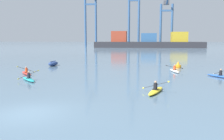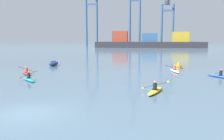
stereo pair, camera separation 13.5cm
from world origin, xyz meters
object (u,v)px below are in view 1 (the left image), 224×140
(capsized_dinghy, at_px, (53,64))
(kayak_white, at_px, (174,70))
(gantry_crane_west, at_px, (90,14))
(gantry_crane_west_mid, at_px, (134,10))
(kayak_yellow, at_px, (156,90))
(channel_buoy, at_px, (178,66))
(kayak_blue, at_px, (220,76))
(kayak_teal, at_px, (29,79))
(gantry_crane_east_mid, at_px, (167,18))
(kayak_red, at_px, (26,73))
(container_barge, at_px, (148,42))

(capsized_dinghy, height_order, kayak_white, kayak_white)
(gantry_crane_west, xyz_separation_m, kayak_white, (33.28, -106.24, -18.61))
(gantry_crane_west_mid, xyz_separation_m, kayak_yellow, (5.30, -115.43, -19.82))
(channel_buoy, relative_size, kayak_blue, 0.32)
(capsized_dinghy, bearing_deg, kayak_teal, -79.65)
(kayak_blue, bearing_deg, kayak_teal, -167.43)
(kayak_teal, height_order, kayak_white, kayak_teal)
(gantry_crane_east_mid, bearing_deg, kayak_blue, -92.46)
(gantry_crane_east_mid, xyz_separation_m, channel_buoy, (-7.65, -94.33, -15.01))
(channel_buoy, distance_m, kayak_white, 4.37)
(channel_buoy, xyz_separation_m, kayak_blue, (3.23, -8.35, -0.19))
(channel_buoy, bearing_deg, kayak_red, -155.25)
(channel_buoy, distance_m, kayak_red, 20.77)
(gantry_crane_west_mid, relative_size, kayak_blue, 12.97)
(kayak_yellow, distance_m, kayak_red, 16.78)
(capsized_dinghy, xyz_separation_m, kayak_yellow, (14.88, -17.51, -0.18))
(channel_buoy, distance_m, kayak_blue, 8.96)
(channel_buoy, height_order, kayak_red, kayak_red)
(gantry_crane_west_mid, height_order, capsized_dinghy, gantry_crane_west_mid)
(gantry_crane_west_mid, xyz_separation_m, kayak_blue, (12.72, -106.94, -19.82))
(container_barge, bearing_deg, channel_buoy, -88.85)
(kayak_white, relative_size, kayak_yellow, 1.01)
(kayak_yellow, height_order, kayak_red, kayak_red)
(gantry_crane_west, xyz_separation_m, kayak_teal, (17.75, -114.78, -18.61))
(gantry_crane_west_mid, relative_size, capsized_dinghy, 15.41)
(gantry_crane_west_mid, xyz_separation_m, channel_buoy, (9.49, -98.59, -19.64))
(kayak_teal, xyz_separation_m, kayak_white, (15.53, 8.55, 0.00))
(channel_buoy, relative_size, kayak_yellow, 0.29)
(kayak_yellow, bearing_deg, gantry_crane_east_mid, 83.92)
(kayak_blue, xyz_separation_m, kayak_white, (-4.32, 4.13, 0.00))
(kayak_blue, distance_m, kayak_teal, 20.33)
(kayak_white, distance_m, kayak_yellow, 12.99)
(container_barge, xyz_separation_m, kayak_teal, (-14.86, -99.88, -2.56))
(channel_buoy, bearing_deg, gantry_crane_west, 108.62)
(gantry_crane_west, height_order, kayak_red, gantry_crane_west)
(kayak_white, bearing_deg, gantry_crane_west, 107.39)
(gantry_crane_east_mid, bearing_deg, kayak_yellow, -96.08)
(gantry_crane_east_mid, relative_size, kayak_red, 9.69)
(channel_buoy, distance_m, kayak_teal, 20.96)
(capsized_dinghy, distance_m, kayak_teal, 13.67)
(container_barge, xyz_separation_m, gantry_crane_west, (-32.61, 14.90, 16.05))
(container_barge, bearing_deg, kayak_blue, -87.01)
(gantry_crane_east_mid, distance_m, kayak_blue, 103.89)
(gantry_crane_west_mid, bearing_deg, capsized_dinghy, -95.59)
(container_barge, relative_size, kayak_teal, 18.47)
(kayak_red, bearing_deg, container_barge, 79.87)
(kayak_yellow, bearing_deg, gantry_crane_west_mid, 92.63)
(kayak_blue, height_order, kayak_white, same)
(kayak_blue, xyz_separation_m, kayak_yellow, (-7.42, -8.49, 0.00))
(capsized_dinghy, xyz_separation_m, kayak_red, (0.20, -9.37, -0.18))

